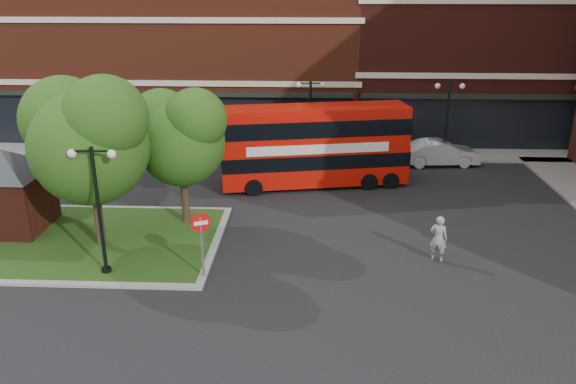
{
  "coord_description": "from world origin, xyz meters",
  "views": [
    {
      "loc": [
        2.15,
        -18.16,
        10.33
      ],
      "look_at": [
        1.15,
        4.07,
        2.0
      ],
      "focal_mm": 35.0,
      "sensor_mm": 36.0,
      "label": 1
    }
  ],
  "objects_px": {
    "bus": "(314,141)",
    "car_silver": "(182,147)",
    "woman": "(438,238)",
    "car_white": "(440,153)"
  },
  "relations": [
    {
      "from": "car_silver",
      "to": "car_white",
      "type": "xyz_separation_m",
      "value": [
        15.76,
        -0.75,
        0.07
      ]
    },
    {
      "from": "car_silver",
      "to": "car_white",
      "type": "bearing_deg",
      "value": -98.94
    },
    {
      "from": "car_white",
      "to": "woman",
      "type": "bearing_deg",
      "value": 162.99
    },
    {
      "from": "bus",
      "to": "car_white",
      "type": "bearing_deg",
      "value": 16.43
    },
    {
      "from": "bus",
      "to": "car_silver",
      "type": "bearing_deg",
      "value": 139.38
    },
    {
      "from": "bus",
      "to": "car_silver",
      "type": "distance_m",
      "value": 9.62
    },
    {
      "from": "bus",
      "to": "woman",
      "type": "distance_m",
      "value": 10.0
    },
    {
      "from": "woman",
      "to": "car_silver",
      "type": "distance_m",
      "value": 18.64
    },
    {
      "from": "car_white",
      "to": "car_silver",
      "type": "bearing_deg",
      "value": 82.23
    },
    {
      "from": "woman",
      "to": "car_white",
      "type": "distance_m",
      "value": 12.78
    }
  ]
}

